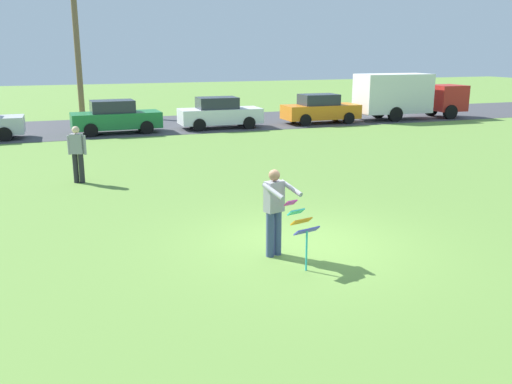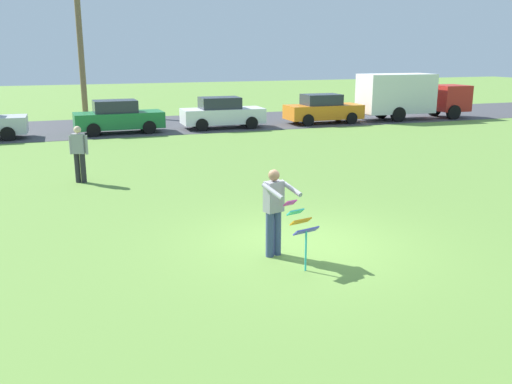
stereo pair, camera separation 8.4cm
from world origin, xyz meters
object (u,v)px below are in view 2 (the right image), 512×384
(person_kite_flyer, at_px, (274,209))
(parked_car_white, at_px, (222,113))
(kite_held, at_px, (301,224))
(person_walker_near, at_px, (79,152))
(parked_car_orange, at_px, (323,109))
(parked_car_green, at_px, (118,117))
(parked_truck_red_cab, at_px, (408,95))

(person_kite_flyer, height_order, parked_car_white, person_kite_flyer)
(parked_car_white, bearing_deg, kite_held, -102.29)
(kite_held, relative_size, person_walker_near, 0.72)
(parked_car_white, distance_m, parked_car_orange, 5.80)
(kite_held, distance_m, parked_car_orange, 21.29)
(kite_held, xyz_separation_m, parked_car_orange, (9.90, 18.84, -0.08))
(kite_held, bearing_deg, parked_car_white, 77.71)
(parked_car_green, bearing_deg, parked_car_orange, 0.01)
(parked_car_orange, relative_size, parked_truck_red_cab, 0.63)
(parked_car_white, relative_size, parked_car_orange, 1.00)
(parked_car_green, bearing_deg, kite_held, -86.52)
(parked_car_white, distance_m, person_walker_near, 12.74)
(person_kite_flyer, xyz_separation_m, parked_car_green, (-0.93, 18.09, -0.18))
(parked_car_orange, xyz_separation_m, person_walker_near, (-13.35, -10.26, 0.16))
(person_kite_flyer, height_order, parked_car_orange, person_kite_flyer)
(parked_car_white, xyz_separation_m, parked_truck_red_cab, (11.29, -0.00, 0.64))
(parked_car_green, relative_size, person_walker_near, 2.45)
(kite_held, relative_size, parked_car_green, 0.29)
(kite_held, relative_size, parked_truck_red_cab, 0.18)
(parked_car_green, distance_m, parked_truck_red_cab, 16.55)
(parked_car_orange, bearing_deg, parked_car_green, -179.99)
(parked_car_orange, bearing_deg, person_walker_near, -142.46)
(parked_truck_red_cab, bearing_deg, person_walker_near, -151.43)
(parked_truck_red_cab, bearing_deg, kite_held, -129.25)
(parked_car_white, xyz_separation_m, parked_car_orange, (5.80, -0.00, 0.00))
(kite_held, bearing_deg, parked_truck_red_cab, 50.75)
(parked_truck_red_cab, bearing_deg, parked_car_white, 179.99)
(person_kite_flyer, distance_m, parked_car_white, 18.60)
(parked_car_orange, bearing_deg, parked_truck_red_cab, -0.01)
(parked_truck_red_cab, distance_m, person_walker_near, 21.45)
(person_kite_flyer, xyz_separation_m, parked_car_white, (4.32, 18.09, -0.18))
(parked_truck_red_cab, bearing_deg, person_kite_flyer, -130.79)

